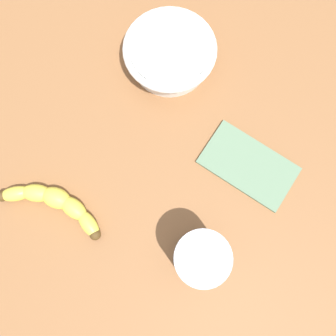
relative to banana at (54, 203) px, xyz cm
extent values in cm
cube|color=#8E5C36|center=(-6.77, -16.87, -3.20)|extent=(120.00, 120.00, 3.00)
ellipsoid|color=#E7E04A|center=(-6.52, -0.39, 0.00)|extent=(5.63, 4.03, 2.45)
ellipsoid|color=#E7E04A|center=(-3.20, -1.08, 0.00)|extent=(5.29, 3.27, 2.92)
ellipsoid|color=#E7E04A|center=(0.18, -0.85, 0.00)|extent=(5.69, 4.37, 3.40)
ellipsoid|color=#E7E04A|center=(3.37, 0.29, 0.00)|extent=(5.87, 4.95, 2.92)
ellipsoid|color=#E7E04A|center=(6.13, 2.26, 0.00)|extent=(5.39, 5.28, 2.45)
sphere|color=#513819|center=(-8.68, 0.39, 0.00)|extent=(1.87, 1.87, 1.87)
sphere|color=#513819|center=(7.80, 3.83, 0.00)|extent=(1.87, 1.87, 1.87)
cylinder|color=silver|center=(-24.36, -5.87, 3.74)|extent=(8.06, 8.06, 10.88)
cylinder|color=silver|center=(-24.36, -5.87, 3.43)|extent=(7.56, 7.56, 9.77)
cylinder|color=white|center=(-1.41, -32.33, 0.90)|extent=(13.91, 13.91, 5.20)
torus|color=white|center=(-1.41, -32.33, 2.90)|extent=(16.32, 16.32, 1.20)
cube|color=slate|center=(-23.48, -23.58, -1.40)|extent=(15.84, 9.10, 0.60)
camera|label=1|loc=(-19.46, -4.61, 59.94)|focal=39.15mm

